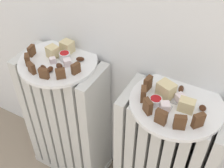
{
  "coord_description": "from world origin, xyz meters",
  "views": [
    {
      "loc": [
        0.32,
        -0.31,
        1.17
      ],
      "look_at": [
        0.0,
        0.28,
        0.59
      ],
      "focal_mm": 44.25,
      "sensor_mm": 36.0,
      "label": 1
    }
  ],
  "objects": [
    {
      "name": "dark_cake_slice_right_4",
      "position": [
        0.25,
        0.19,
        0.63
      ],
      "size": [
        0.03,
        0.02,
        0.04
      ],
      "primitive_type": "cube",
      "rotation": [
        0.0,
        0.0,
        0.37
      ],
      "color": "#56351E",
      "rests_on": "plate_right"
    },
    {
      "name": "dark_cake_slice_right_2",
      "position": [
        0.15,
        0.2,
        0.63
      ],
      "size": [
        0.03,
        0.03,
        0.04
      ],
      "primitive_type": "cube",
      "rotation": [
        0.0,
        0.0,
        -0.66
      ],
      "color": "#56351E",
      "rests_on": "plate_right"
    },
    {
      "name": "turkish_delight_right_1",
      "position": [
        0.19,
        0.23,
        0.62
      ],
      "size": [
        0.03,
        0.03,
        0.03
      ],
      "primitive_type": "cube",
      "rotation": [
        0.0,
        0.0,
        0.54
      ],
      "color": "white",
      "rests_on": "plate_right"
    },
    {
      "name": "medjool_date_right_1",
      "position": [
        0.29,
        0.28,
        0.61
      ],
      "size": [
        0.03,
        0.03,
        0.01
      ],
      "primitive_type": "ellipsoid",
      "rotation": [
        0.0,
        0.0,
        1.91
      ],
      "color": "#3D1E0F",
      "rests_on": "plate_right"
    },
    {
      "name": "plate_right",
      "position": [
        0.21,
        0.28,
        0.6
      ],
      "size": [
        0.27,
        0.27,
        0.01
      ],
      "primitive_type": "cylinder",
      "color": "white",
      "rests_on": "radiator_right"
    },
    {
      "name": "dark_cake_slice_right_3",
      "position": [
        0.2,
        0.18,
        0.63
      ],
      "size": [
        0.03,
        0.02,
        0.04
      ],
      "primitive_type": "cube",
      "rotation": [
        0.0,
        0.0,
        -0.14
      ],
      "color": "#56351E",
      "rests_on": "plate_right"
    },
    {
      "name": "medjool_date_left_1",
      "position": [
        -0.14,
        0.31,
        0.61
      ],
      "size": [
        0.03,
        0.03,
        0.02
      ],
      "primitive_type": "ellipsoid",
      "rotation": [
        0.0,
        0.0,
        0.53
      ],
      "color": "#3D1E0F",
      "rests_on": "plate_left"
    },
    {
      "name": "dark_cake_slice_right_5",
      "position": [
        0.29,
        0.22,
        0.63
      ],
      "size": [
        0.03,
        0.03,
        0.04
      ],
      "primitive_type": "cube",
      "rotation": [
        0.0,
        0.0,
        0.89
      ],
      "color": "#56351E",
      "rests_on": "plate_right"
    },
    {
      "name": "dark_cake_slice_right_1",
      "position": [
        0.12,
        0.24,
        0.63
      ],
      "size": [
        0.03,
        0.03,
        0.04
      ],
      "primitive_type": "cube",
      "rotation": [
        0.0,
        0.0,
        -1.17
      ],
      "color": "#56351E",
      "rests_on": "plate_right"
    },
    {
      "name": "marble_cake_slice_right_1",
      "position": [
        0.24,
        0.26,
        0.63
      ],
      "size": [
        0.04,
        0.03,
        0.04
      ],
      "primitive_type": "cube",
      "rotation": [
        0.0,
        0.0,
        0.06
      ],
      "color": "beige",
      "rests_on": "plate_right"
    },
    {
      "name": "radiator_left",
      "position": [
        -0.21,
        0.28,
        0.29
      ],
      "size": [
        0.33,
        0.17,
        0.59
      ],
      "color": "silver",
      "rests_on": "ground_plane"
    },
    {
      "name": "jam_bowl_right",
      "position": [
        0.16,
        0.24,
        0.62
      ],
      "size": [
        0.04,
        0.04,
        0.02
      ],
      "color": "white",
      "rests_on": "plate_right"
    },
    {
      "name": "marble_cake_slice_left_1",
      "position": [
        -0.21,
        0.34,
        0.63
      ],
      "size": [
        0.05,
        0.04,
        0.04
      ],
      "primitive_type": "cube",
      "rotation": [
        0.0,
        0.0,
        -0.12
      ],
      "color": "beige",
      "rests_on": "plate_left"
    },
    {
      "name": "dark_cake_slice_left_0",
      "position": [
        -0.31,
        0.26,
        0.63
      ],
      "size": [
        0.02,
        0.03,
        0.04
      ],
      "primitive_type": "cube",
      "rotation": [
        0.0,
        0.0,
        -1.39
      ],
      "color": "#56351E",
      "rests_on": "plate_left"
    },
    {
      "name": "medjool_date_left_0",
      "position": [
        -0.22,
        0.22,
        0.61
      ],
      "size": [
        0.03,
        0.02,
        0.01
      ],
      "primitive_type": "ellipsoid",
      "rotation": [
        0.0,
        0.0,
        2.82
      ],
      "color": "#3D1E0F",
      "rests_on": "plate_left"
    },
    {
      "name": "turkish_delight_right_0",
      "position": [
        0.22,
        0.29,
        0.62
      ],
      "size": [
        0.03,
        0.03,
        0.02
      ],
      "primitive_type": "cube",
      "rotation": [
        0.0,
        0.0,
        1.0
      ],
      "color": "white",
      "rests_on": "plate_right"
    },
    {
      "name": "medjool_date_left_2",
      "position": [
        -0.2,
        0.22,
        0.62
      ],
      "size": [
        0.02,
        0.03,
        0.02
      ],
      "primitive_type": "ellipsoid",
      "rotation": [
        0.0,
        0.0,
        1.55
      ],
      "color": "#3D1E0F",
      "rests_on": "plate_left"
    },
    {
      "name": "dark_cake_slice_right_0",
      "position": [
        0.12,
        0.29,
        0.63
      ],
      "size": [
        0.02,
        0.03,
        0.04
      ],
      "primitive_type": "cube",
      "rotation": [
        0.0,
        0.0,
        -1.69
      ],
      "color": "#56351E",
      "rests_on": "plate_right"
    },
    {
      "name": "medjool_date_left_3",
      "position": [
        -0.18,
        0.25,
        0.62
      ],
      "size": [
        0.03,
        0.03,
        0.02
      ],
      "primitive_type": "ellipsoid",
      "rotation": [
        0.0,
        0.0,
        2.75
      ],
      "color": "#3D1E0F",
      "rests_on": "plate_left"
    },
    {
      "name": "plate_left",
      "position": [
        -0.21,
        0.28,
        0.6
      ],
      "size": [
        0.27,
        0.27,
        0.01
      ],
      "primitive_type": "cylinder",
      "color": "white",
      "rests_on": "radiator_left"
    },
    {
      "name": "dark_cake_slice_left_3",
      "position": [
        -0.19,
        0.18,
        0.63
      ],
      "size": [
        0.03,
        0.02,
        0.04
      ],
      "primitive_type": "cube",
      "rotation": [
        0.0,
        0.0,
        0.22
      ],
      "color": "#56351E",
      "rests_on": "plate_left"
    },
    {
      "name": "turkish_delight_left_1",
      "position": [
        -0.17,
        0.27,
        0.62
      ],
      "size": [
        0.03,
        0.03,
        0.02
      ],
      "primitive_type": "cube",
      "rotation": [
        0.0,
        0.0,
        0.81
      ],
      "color": "white",
      "rests_on": "plate_left"
    },
    {
      "name": "dark_cake_slice_left_2",
      "position": [
        -0.24,
        0.19,
        0.63
      ],
      "size": [
        0.03,
        0.02,
        0.04
      ],
      "primitive_type": "cube",
      "rotation": [
        0.0,
        0.0,
        -0.32
      ],
      "color": "#56351E",
      "rests_on": "plate_left"
    },
    {
      "name": "marble_cake_slice_left_0",
      "position": [
        -0.24,
        0.29,
        0.63
      ],
      "size": [
        0.04,
        0.04,
        0.04
      ],
      "primitive_type": "cube",
      "rotation": [
        0.0,
        0.0,
        -0.23
      ],
      "color": "beige",
      "rests_on": "plate_left"
    },
    {
      "name": "turkish_delight_left_0",
      "position": [
        -0.22,
        0.26,
        0.62
      ],
      "size": [
        0.03,
        0.03,
        0.02
      ],
      "primitive_type": "cube",
      "rotation": [
        0.0,
        0.0,
        0.92
      ],
      "color": "white",
      "rests_on": "plate_left"
    },
    {
      "name": "jam_bowl_left",
      "position": [
        -0.19,
        0.3,
        0.62
      ],
      "size": [
        0.04,
        0.04,
        0.03
      ],
      "color": "white",
      "rests_on": "plate_left"
    },
    {
      "name": "dark_cake_slice_left_5",
      "position": [
        -0.12,
        0.25,
        0.63
      ],
      "size": [
        0.02,
        0.03,
        0.04
      ],
      "primitive_type": "cube",
      "rotation": [
        0.0,
        0.0,
        1.29
      ],
      "color": "#56351E",
      "rests_on": "plate_left"
    },
    {
      "name": "fork",
      "position": [
        0.21,
        0.25,
        0.61
      ],
      "size": [
        0.02,
        0.11,
        0.0
      ],
      "color": "#B7B7BC",
      "rests_on": "plate_right"
    },
    {
      "name": "radiator_right",
      "position": [
        0.21,
        0.28,
        0.29
      ],
      "size": [
        0.33,
        0.17,
        0.59
      ],
      "color": "silver",
      "rests_on": "ground_plane"
    },
    {
      "name": "dark_cake_slice_left_4",
      "position": [
        -0.14,
        0.21,
        0.63
      ],
      "size": [
        0.03,
        0.03,
        0.04
      ],
      "primitive_type": "cube",
      "rotation": [
        0.0,
        0.0,
        0.75
      ],
      "color": "#56351E",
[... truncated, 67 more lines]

